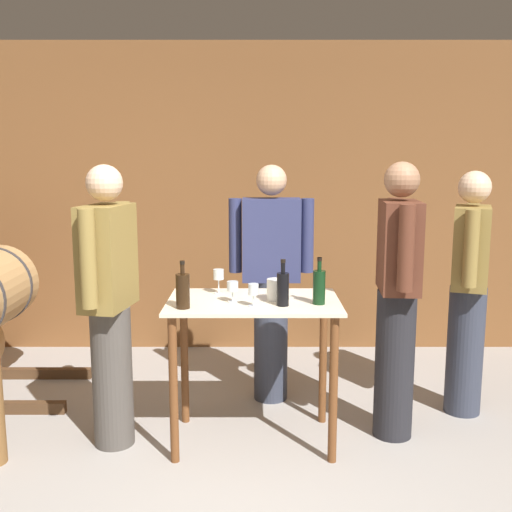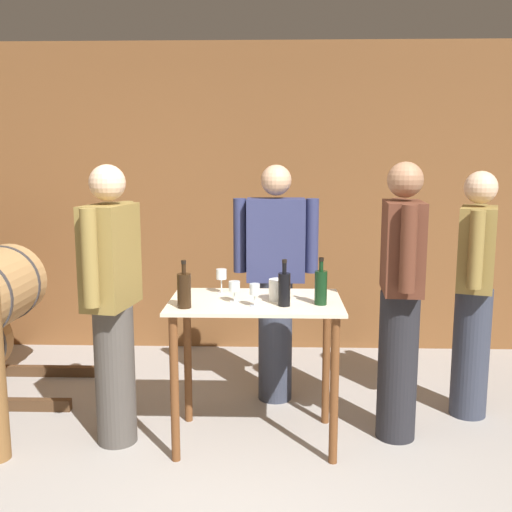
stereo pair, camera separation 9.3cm
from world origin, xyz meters
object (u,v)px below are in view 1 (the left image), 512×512
wine_glass_near_center (235,287)px  wine_glass_near_left (221,275)px  ice_bucket (279,290)px  person_visitor_near_door (471,288)px  wine_bottle_center (322,286)px  person_visitor_bearded (400,295)px  person_visitor_with_scarf (112,301)px  wine_bottle_far_left (185,290)px  wine_glass_near_right (256,290)px  wine_bottle_left (285,288)px  person_host (273,278)px

wine_glass_near_center → wine_glass_near_left: bearing=113.2°
ice_bucket → person_visitor_near_door: (1.29, 0.42, -0.08)m
person_visitor_near_door → wine_glass_near_center: bearing=-163.4°
wine_glass_near_center → wine_bottle_center: bearing=-5.4°
wine_glass_near_center → person_visitor_bearded: person_visitor_bearded is taller
wine_bottle_center → person_visitor_with_scarf: 1.23m
wine_glass_near_left → person_visitor_near_door: size_ratio=0.09×
wine_glass_near_left → ice_bucket: wine_glass_near_left is taller
person_visitor_bearded → wine_bottle_center: bearing=-161.7°
wine_bottle_far_left → wine_bottle_center: (0.77, 0.10, 0.00)m
wine_bottle_far_left → person_visitor_near_door: (1.82, 0.61, -0.13)m
wine_glass_near_right → person_visitor_near_door: bearing=21.6°
wine_bottle_center → ice_bucket: bearing=158.9°
wine_glass_near_left → wine_bottle_center: bearing=-24.4°
wine_glass_near_right → person_visitor_with_scarf: bearing=172.9°
wine_bottle_far_left → person_visitor_with_scarf: size_ratio=0.16×
wine_bottle_far_left → wine_bottle_left: (0.56, 0.06, -0.00)m
person_host → person_visitor_with_scarf: size_ratio=0.99×
person_visitor_bearded → wine_bottle_far_left: bearing=-168.4°
wine_bottle_left → person_visitor_near_door: bearing=23.5°
person_visitor_bearded → person_visitor_near_door: 0.66m
wine_bottle_center → wine_glass_near_right: (-0.38, -0.06, -0.01)m
wine_bottle_left → wine_glass_near_left: 0.49m
wine_glass_near_left → wine_glass_near_center: 0.24m
wine_bottle_left → wine_glass_near_center: 0.30m
wine_bottle_left → ice_bucket: size_ratio=2.13×
wine_bottle_far_left → wine_glass_near_center: size_ratio=2.20×
wine_bottle_far_left → person_visitor_with_scarf: (-0.45, 0.15, -0.10)m
person_visitor_bearded → person_visitor_near_door: (0.56, 0.35, -0.03)m
wine_glass_near_center → person_host: 0.74m
wine_bottle_far_left → wine_bottle_left: size_ratio=1.01×
wine_bottle_center → ice_bucket: (-0.24, 0.09, -0.04)m
wine_bottle_far_left → person_host: bearing=58.5°
wine_glass_near_right → person_host: person_host is taller
ice_bucket → person_visitor_bearded: 0.74m
wine_bottle_center → wine_glass_near_left: bearing=155.6°
wine_bottle_far_left → wine_bottle_center: wine_bottle_center is taller
person_host → person_visitor_bearded: size_ratio=0.98×
person_visitor_bearded → person_visitor_near_door: size_ratio=1.04×
ice_bucket → wine_bottle_far_left: bearing=-160.1°
wine_bottle_left → wine_bottle_center: bearing=10.3°
wine_glass_near_right → person_visitor_bearded: person_visitor_bearded is taller
ice_bucket → person_visitor_with_scarf: 0.99m
wine_bottle_center → wine_bottle_far_left: bearing=-172.8°
wine_glass_near_center → person_host: size_ratio=0.07×
wine_glass_near_left → person_visitor_near_door: (1.65, 0.24, -0.14)m
wine_bottle_left → person_visitor_near_door: size_ratio=0.16×
wine_bottle_left → person_visitor_bearded: 0.74m
person_visitor_bearded → wine_glass_near_left: bearing=174.3°
wine_bottle_left → wine_glass_near_left: wine_bottle_left is taller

